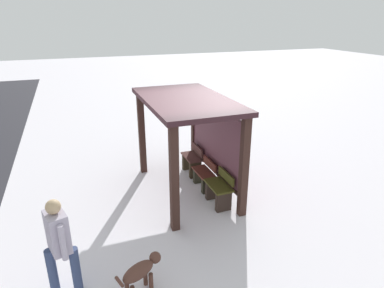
# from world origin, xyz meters

# --- Properties ---
(ground_plane) EXTENTS (60.00, 60.00, 0.00)m
(ground_plane) POSITION_xyz_m (0.00, 0.00, 0.00)
(ground_plane) COLOR silver
(bus_shelter) EXTENTS (3.14, 1.81, 2.31)m
(bus_shelter) POSITION_xyz_m (0.00, 0.22, 1.74)
(bus_shelter) COLOR #36201B
(bus_shelter) RESTS_ON ground
(bench_left_inside) EXTENTS (0.76, 0.36, 0.77)m
(bench_left_inside) POSITION_xyz_m (-0.86, 0.47, 0.33)
(bench_left_inside) COLOR #4F2D29
(bench_left_inside) RESTS_ON ground
(bench_center_inside) EXTENTS (0.76, 0.36, 0.72)m
(bench_center_inside) POSITION_xyz_m (0.00, 0.47, 0.30)
(bench_center_inside) COLOR #57271E
(bench_center_inside) RESTS_ON ground
(bench_right_inside) EXTENTS (0.76, 0.41, 0.78)m
(bench_right_inside) POSITION_xyz_m (0.86, 0.47, 0.33)
(bench_right_inside) COLOR #423F16
(bench_right_inside) RESTS_ON ground
(person_walking) EXTENTS (0.59, 0.51, 1.63)m
(person_walking) POSITION_xyz_m (2.38, -2.82, 0.94)
(person_walking) COLOR #B0A7BC
(person_walking) RESTS_ON ground
(dog) EXTENTS (0.47, 0.77, 0.57)m
(dog) POSITION_xyz_m (2.79, -1.73, 0.39)
(dog) COLOR #503128
(dog) RESTS_ON ground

